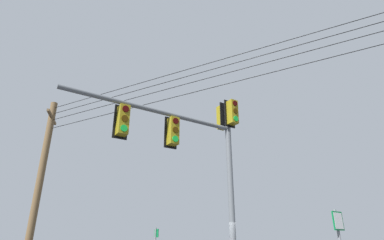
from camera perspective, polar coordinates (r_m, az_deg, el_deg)
name	(u,v)px	position (r m, az deg, el deg)	size (l,w,h in m)	color
signal_mast_assembly	(200,145)	(10.25, 1.49, -4.59)	(2.47, 5.86, 6.79)	slate
utility_pole_wooden	(39,185)	(16.60, -26.49, -10.66)	(1.59, 1.35, 8.76)	brown
overhead_wire_span	(249,64)	(12.09, 10.47, 10.18)	(20.65, 4.07, 1.77)	black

